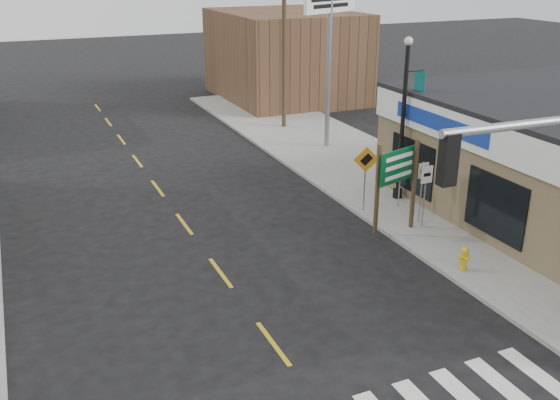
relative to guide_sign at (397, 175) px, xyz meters
name	(u,v)px	position (x,y,z in m)	size (l,w,h in m)	color
sidewalk_right	(385,180)	(2.70, 4.71, -2.06)	(6.00, 38.00, 0.13)	gray
center_line	(220,273)	(-6.30, -0.29, -2.12)	(0.12, 56.00, 0.01)	gold
bldg_distant_right	(285,55)	(5.70, 21.71, 0.68)	(8.00, 10.00, 5.60)	brown
guide_sign	(397,175)	(0.00, 0.00, 0.00)	(1.78, 0.14, 3.11)	#4B3A22
fire_hydrant	(464,258)	(0.30, -3.25, -1.59)	(0.23, 0.23, 0.74)	gold
ped_crossing_sign	(366,167)	(0.00, 1.97, -0.30)	(0.95, 0.07, 2.44)	gray
lamp_post	(405,108)	(1.96, 2.62, 1.53)	(0.79, 0.62, 6.07)	black
dance_center_sign	(330,28)	(2.70, 10.03, 3.65)	(3.58, 0.22, 7.60)	gray
shrub_front	(546,244)	(3.05, -3.68, -1.48)	(1.36, 1.36, 1.02)	#213B1A
shrub_back	(506,225)	(3.06, -1.97, -1.54)	(1.22, 1.22, 0.91)	black
utility_pole_far	(284,42)	(2.32, 14.33, 2.55)	(1.54, 0.23, 8.87)	#3C2D1A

